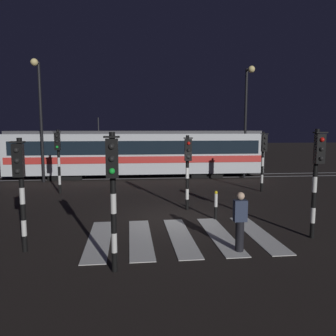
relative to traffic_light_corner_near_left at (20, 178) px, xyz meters
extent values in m
plane|color=black|center=(4.55, 3.23, -2.12)|extent=(120.00, 120.00, 0.00)
cube|color=#59595E|center=(4.55, 13.30, -2.10)|extent=(80.00, 0.12, 0.03)
cube|color=#59595E|center=(4.55, 14.73, -2.10)|extent=(80.00, 0.12, 0.03)
cube|color=silver|center=(1.98, 0.88, -2.11)|extent=(0.76, 3.90, 0.02)
cube|color=silver|center=(3.27, 0.90, -2.11)|extent=(0.76, 3.90, 0.02)
cube|color=silver|center=(4.55, 0.92, -2.11)|extent=(0.76, 3.90, 0.02)
cube|color=silver|center=(5.84, 0.94, -2.11)|extent=(0.76, 3.90, 0.02)
cube|color=silver|center=(7.12, 0.96, -2.11)|extent=(0.76, 3.90, 0.02)
cylinder|color=black|center=(0.00, 0.09, -1.89)|extent=(0.14, 0.14, 0.46)
cylinder|color=white|center=(0.00, 0.09, -1.43)|extent=(0.14, 0.14, 0.46)
cylinder|color=black|center=(0.00, 0.09, -0.97)|extent=(0.14, 0.14, 0.46)
cylinder|color=white|center=(0.00, 0.09, -0.51)|extent=(0.14, 0.14, 0.46)
cylinder|color=black|center=(0.00, 0.09, -0.05)|extent=(0.14, 0.14, 0.46)
cylinder|color=white|center=(0.00, 0.09, 0.40)|extent=(0.14, 0.14, 0.46)
cylinder|color=black|center=(0.00, 0.09, 0.86)|extent=(0.14, 0.14, 0.46)
cube|color=black|center=(0.00, -0.08, 0.49)|extent=(0.28, 0.20, 0.90)
sphere|color=black|center=(0.00, -0.19, 0.77)|extent=(0.14, 0.14, 0.14)
sphere|color=black|center=(0.00, -0.19, 0.49)|extent=(0.14, 0.14, 0.14)
sphere|color=black|center=(0.00, -0.19, 0.21)|extent=(0.14, 0.14, 0.14)
cube|color=black|center=(0.00, -0.08, 0.98)|extent=(0.36, 0.24, 0.04)
cylinder|color=black|center=(8.69, 0.38, -1.87)|extent=(0.14, 0.14, 0.49)
cylinder|color=white|center=(8.69, 0.38, -1.38)|extent=(0.14, 0.14, 0.49)
cylinder|color=black|center=(8.69, 0.38, -0.89)|extent=(0.14, 0.14, 0.49)
cylinder|color=white|center=(8.69, 0.38, -0.40)|extent=(0.14, 0.14, 0.49)
cylinder|color=black|center=(8.69, 0.38, 0.10)|extent=(0.14, 0.14, 0.49)
cylinder|color=white|center=(8.69, 0.38, 0.59)|extent=(0.14, 0.14, 0.49)
cylinder|color=black|center=(8.69, 0.38, 1.08)|extent=(0.14, 0.14, 0.49)
cube|color=black|center=(8.69, 0.21, 0.73)|extent=(0.28, 0.20, 0.90)
sphere|color=red|center=(8.69, 0.10, 1.01)|extent=(0.14, 0.14, 0.14)
sphere|color=black|center=(8.69, 0.10, 0.73)|extent=(0.14, 0.14, 0.14)
sphere|color=black|center=(8.69, 0.10, 0.45)|extent=(0.14, 0.14, 0.14)
cube|color=black|center=(8.69, 0.21, 1.22)|extent=(0.36, 0.24, 0.04)
cylinder|color=black|center=(-0.82, 8.55, -1.88)|extent=(0.14, 0.14, 0.48)
cylinder|color=white|center=(-0.82, 8.55, -1.40)|extent=(0.14, 0.14, 0.48)
cylinder|color=black|center=(-0.82, 8.55, -0.92)|extent=(0.14, 0.14, 0.48)
cylinder|color=white|center=(-0.82, 8.55, -0.44)|extent=(0.14, 0.14, 0.48)
cylinder|color=black|center=(-0.82, 8.55, 0.04)|extent=(0.14, 0.14, 0.48)
cylinder|color=white|center=(-0.82, 8.55, 0.52)|extent=(0.14, 0.14, 0.48)
cylinder|color=black|center=(-0.82, 8.55, 1.01)|extent=(0.14, 0.14, 0.48)
cube|color=black|center=(-0.82, 8.38, 0.65)|extent=(0.28, 0.20, 0.90)
sphere|color=black|center=(-0.82, 8.27, 0.93)|extent=(0.14, 0.14, 0.14)
sphere|color=black|center=(-0.82, 8.27, 0.65)|extent=(0.14, 0.14, 0.14)
sphere|color=green|center=(-0.82, 8.27, 0.37)|extent=(0.14, 0.14, 0.14)
cube|color=black|center=(-0.82, 8.38, 1.14)|extent=(0.36, 0.24, 0.04)
cylinder|color=black|center=(2.59, -1.49, -1.88)|extent=(0.14, 0.14, 0.48)
cylinder|color=white|center=(2.59, -1.49, -1.39)|extent=(0.14, 0.14, 0.48)
cylinder|color=black|center=(2.59, -1.49, -0.91)|extent=(0.14, 0.14, 0.48)
cylinder|color=white|center=(2.59, -1.49, -0.43)|extent=(0.14, 0.14, 0.48)
cylinder|color=black|center=(2.59, -1.49, 0.06)|extent=(0.14, 0.14, 0.48)
cylinder|color=white|center=(2.59, -1.49, 0.54)|extent=(0.14, 0.14, 0.48)
cylinder|color=black|center=(2.59, -1.49, 1.03)|extent=(0.14, 0.14, 0.48)
cube|color=black|center=(2.59, -1.66, 0.67)|extent=(0.28, 0.20, 0.90)
sphere|color=black|center=(2.59, -1.77, 0.95)|extent=(0.14, 0.14, 0.14)
sphere|color=black|center=(2.59, -1.77, 0.67)|extent=(0.14, 0.14, 0.14)
sphere|color=green|center=(2.59, -1.77, 0.39)|extent=(0.14, 0.14, 0.14)
cube|color=black|center=(2.59, -1.66, 1.16)|extent=(0.36, 0.24, 0.04)
cylinder|color=black|center=(10.03, 8.04, -1.89)|extent=(0.14, 0.14, 0.47)
cylinder|color=white|center=(10.03, 8.04, -1.42)|extent=(0.14, 0.14, 0.47)
cylinder|color=black|center=(10.03, 8.04, -0.96)|extent=(0.14, 0.14, 0.47)
cylinder|color=white|center=(10.03, 8.04, -0.49)|extent=(0.14, 0.14, 0.47)
cylinder|color=black|center=(10.03, 8.04, -0.03)|extent=(0.14, 0.14, 0.47)
cylinder|color=white|center=(10.03, 8.04, 0.44)|extent=(0.14, 0.14, 0.47)
cylinder|color=black|center=(10.03, 8.04, 0.90)|extent=(0.14, 0.14, 0.47)
cube|color=black|center=(10.03, 7.87, 0.54)|extent=(0.28, 0.20, 0.90)
sphere|color=black|center=(10.03, 7.76, 0.82)|extent=(0.14, 0.14, 0.14)
sphere|color=black|center=(10.03, 7.76, 0.54)|extent=(0.14, 0.14, 0.14)
sphere|color=black|center=(10.03, 7.76, 0.26)|extent=(0.14, 0.14, 0.14)
cube|color=black|center=(10.03, 7.87, 1.03)|extent=(0.36, 0.24, 0.04)
cylinder|color=black|center=(5.32, 4.40, -1.89)|extent=(0.14, 0.14, 0.45)
cylinder|color=white|center=(5.32, 4.40, -1.44)|extent=(0.14, 0.14, 0.45)
cylinder|color=black|center=(5.32, 4.40, -0.99)|extent=(0.14, 0.14, 0.45)
cylinder|color=white|center=(5.32, 4.40, -0.54)|extent=(0.14, 0.14, 0.45)
cylinder|color=black|center=(5.32, 4.40, -0.09)|extent=(0.14, 0.14, 0.45)
cylinder|color=white|center=(5.32, 4.40, 0.37)|extent=(0.14, 0.14, 0.45)
cylinder|color=black|center=(5.32, 4.40, 0.82)|extent=(0.14, 0.14, 0.45)
cube|color=black|center=(5.32, 4.23, 0.44)|extent=(0.28, 0.20, 0.90)
sphere|color=red|center=(5.32, 4.12, 0.72)|extent=(0.14, 0.14, 0.14)
sphere|color=black|center=(5.32, 4.12, 0.44)|extent=(0.14, 0.14, 0.14)
sphere|color=black|center=(5.32, 4.12, 0.16)|extent=(0.14, 0.14, 0.14)
cube|color=black|center=(5.32, 4.23, 0.93)|extent=(0.36, 0.24, 0.04)
cylinder|color=black|center=(10.67, 12.90, 1.56)|extent=(0.18, 0.18, 7.37)
cylinder|color=black|center=(10.67, 12.45, 5.15)|extent=(0.10, 0.90, 0.10)
sphere|color=#F9E08C|center=(10.67, 12.00, 5.07)|extent=(0.44, 0.44, 0.44)
cylinder|color=black|center=(-2.67, 12.48, 1.62)|extent=(0.18, 0.18, 7.47)
cylinder|color=black|center=(-2.67, 12.03, 5.25)|extent=(0.10, 0.90, 0.10)
sphere|color=#F9E08C|center=(-2.67, 11.58, 5.17)|extent=(0.44, 0.44, 0.44)
cube|color=silver|center=(3.32, 14.02, -0.42)|extent=(17.41, 2.50, 2.70)
cube|color=red|center=(3.32, 12.75, -0.77)|extent=(17.07, 0.04, 0.44)
cube|color=red|center=(3.32, 15.29, -0.77)|extent=(17.07, 0.04, 0.44)
cube|color=black|center=(3.32, 12.75, 0.03)|extent=(16.54, 0.03, 0.90)
cube|color=#4C4C51|center=(3.32, 14.02, 1.03)|extent=(17.07, 2.30, 0.20)
cylinder|color=#262628|center=(0.71, 14.02, 1.53)|extent=(0.08, 0.08, 1.00)
cube|color=black|center=(8.11, 14.02, -1.94)|extent=(2.20, 2.00, 0.35)
cube|color=black|center=(-1.47, 14.02, -1.94)|extent=(2.20, 2.00, 0.35)
sphere|color=#F9F2CC|center=(12.07, 14.02, -0.82)|extent=(0.24, 0.24, 0.24)
cylinder|color=black|center=(6.03, -0.52, -1.68)|extent=(0.24, 0.24, 0.88)
cube|color=#2D3851|center=(6.03, -0.52, -0.94)|extent=(0.36, 0.22, 0.60)
sphere|color=beige|center=(6.03, -0.52, -0.52)|extent=(0.22, 0.22, 0.22)
cylinder|color=black|center=(6.16, 2.78, -1.87)|extent=(0.12, 0.12, 0.50)
cylinder|color=white|center=(6.16, 2.78, -1.37)|extent=(0.12, 0.12, 0.50)
sphere|color=yellow|center=(6.16, 2.78, -1.07)|extent=(0.12, 0.12, 0.12)
camera|label=1|loc=(3.09, -9.37, 1.38)|focal=35.79mm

